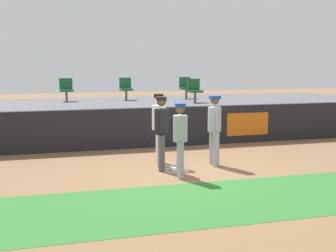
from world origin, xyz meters
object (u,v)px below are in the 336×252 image
player_runner_visitor (214,125)px  player_umpire (161,128)px  seat_back_center (126,87)px  seat_back_left (66,88)px  seat_front_right (195,89)px  first_base (179,169)px  seat_back_right (186,86)px  player_coach_visitor (180,135)px  player_fielder_home (159,124)px

player_runner_visitor → player_umpire: bearing=-83.5°
seat_back_center → seat_back_left: (-2.22, 0.00, 0.00)m
seat_back_center → seat_front_right: (2.12, -1.80, 0.00)m
player_runner_visitor → first_base: bearing=-69.0°
seat_front_right → seat_back_right: size_ratio=1.00×
seat_back_left → first_base: bearing=-71.3°
first_base → seat_front_right: bearing=66.5°
first_base → player_coach_visitor: 1.17m
first_base → seat_back_left: bearing=108.7°
player_coach_visitor → player_umpire: 0.90m
player_umpire → seat_back_left: bearing=-150.3°
seat_front_right → seat_back_center: bearing=139.7°
player_fielder_home → seat_back_center: bearing=-168.4°
player_coach_visitor → seat_back_left: seat_back_left is taller
player_coach_visitor → seat_front_right: size_ratio=2.09×
player_coach_visitor → seat_front_right: (2.28, 5.45, 0.71)m
player_runner_visitor → seat_front_right: bearing=169.4°
seat_front_right → seat_back_right: bearing=81.4°
player_coach_visitor → first_base: bearing=177.4°
seat_front_right → seat_back_left: size_ratio=1.00×
seat_back_center → player_coach_visitor: bearing=-91.2°
player_umpire → seat_back_right: bearing=170.0°
seat_front_right → player_runner_visitor: bearing=-103.0°
player_coach_visitor → player_umpire: player_umpire is taller
player_runner_visitor → player_umpire: player_umpire is taller
first_base → player_coach_visitor: size_ratio=0.23×
player_coach_visitor → seat_back_left: (-2.06, 7.25, 0.71)m
first_base → seat_front_right: seat_front_right is taller
seat_back_right → seat_back_left: same height
first_base → seat_back_left: 7.20m
first_base → player_fielder_home: 1.46m
player_runner_visitor → player_coach_visitor: (-1.25, -0.98, -0.04)m
seat_back_center → seat_back_left: bearing=180.0°
player_runner_visitor → seat_back_center: bearing=-167.7°
first_base → seat_back_left: seat_back_left is taller
seat_front_right → seat_back_left: same height
first_base → seat_back_left: size_ratio=0.48×
player_coach_visitor → seat_back_center: (0.15, 7.25, 0.71)m
seat_back_center → seat_back_right: (2.40, 0.00, 0.00)m
seat_front_right → seat_back_right: same height
player_coach_visitor → player_umpire: size_ratio=0.95×
seat_front_right → seat_back_right: 1.82m
first_base → player_runner_visitor: player_runner_visitor is taller
player_fielder_home → seat_back_right: size_ratio=2.22×
player_fielder_home → player_coach_visitor: bearing=16.8°
first_base → player_umpire: player_umpire is taller
player_umpire → seat_back_center: bearing=-169.8°
seat_front_right → player_fielder_home: bearing=-121.6°
seat_back_center → player_runner_visitor: bearing=-80.1°
seat_back_left → player_umpire: bearing=-73.8°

